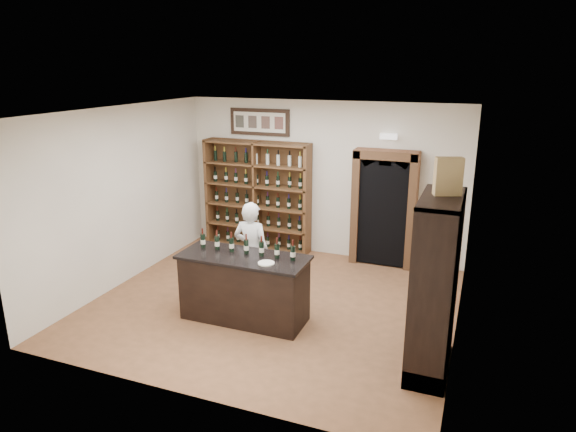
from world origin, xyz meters
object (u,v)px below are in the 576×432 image
object	(u,v)px
counter_bottle_0	(203,241)
tasting_counter	(244,288)
side_cabinet	(436,312)
shopkeeper	(252,251)
wine_shelf	(258,195)
wine_crate	(448,176)

from	to	relation	value
counter_bottle_0	tasting_counter	bearing A→B (deg)	-7.92
side_cabinet	shopkeeper	world-z (taller)	side_cabinet
wine_shelf	side_cabinet	size ratio (longest dim) A/B	1.00
side_cabinet	shopkeeper	size ratio (longest dim) A/B	1.37
wine_crate	wine_shelf	bearing A→B (deg)	120.23
wine_shelf	side_cabinet	bearing A→B (deg)	-40.21
tasting_counter	wine_crate	world-z (taller)	wine_crate
tasting_counter	side_cabinet	size ratio (longest dim) A/B	0.85
wine_crate	tasting_counter	bearing A→B (deg)	155.34
side_cabinet	shopkeeper	xyz separation A→B (m)	(-2.92, 0.98, 0.05)
shopkeeper	counter_bottle_0	bearing A→B (deg)	47.42
wine_crate	counter_bottle_0	bearing A→B (deg)	154.57
counter_bottle_0	shopkeeper	world-z (taller)	shopkeeper
wine_shelf	tasting_counter	world-z (taller)	wine_shelf
side_cabinet	shopkeeper	bearing A→B (deg)	161.41
wine_shelf	wine_crate	world-z (taller)	wine_crate
counter_bottle_0	shopkeeper	distance (m)	0.84
wine_shelf	tasting_counter	distance (m)	3.19
tasting_counter	counter_bottle_0	world-z (taller)	counter_bottle_0
shopkeeper	wine_crate	size ratio (longest dim) A/B	3.69
side_cabinet	wine_shelf	bearing A→B (deg)	139.79
counter_bottle_0	side_cabinet	bearing A→B (deg)	-6.63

